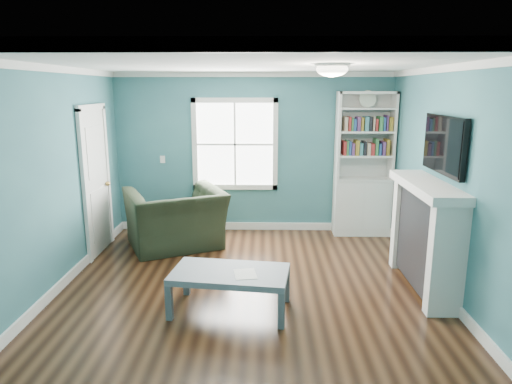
{
  "coord_description": "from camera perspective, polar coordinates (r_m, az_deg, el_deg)",
  "views": [
    {
      "loc": [
        0.18,
        -4.94,
        2.34
      ],
      "look_at": [
        0.08,
        0.4,
        1.13
      ],
      "focal_mm": 32.0,
      "sensor_mm": 36.0,
      "label": 1
    }
  ],
  "objects": [
    {
      "name": "floor",
      "position": [
        5.47,
        -0.95,
        -12.53
      ],
      "size": [
        5.0,
        5.0,
        0.0
      ],
      "primitive_type": "plane",
      "color": "black",
      "rests_on": "ground"
    },
    {
      "name": "room_walls",
      "position": [
        5.0,
        -1.02,
        4.08
      ],
      "size": [
        5.0,
        5.0,
        5.0
      ],
      "color": "#30606D",
      "rests_on": "ground"
    },
    {
      "name": "trim",
      "position": [
        5.07,
        -1.0,
        0.22
      ],
      "size": [
        4.5,
        5.0,
        2.6
      ],
      "color": "white",
      "rests_on": "ground"
    },
    {
      "name": "window",
      "position": [
        7.5,
        -2.65,
        5.96
      ],
      "size": [
        1.4,
        0.06,
        1.5
      ],
      "color": "white",
      "rests_on": "room_walls"
    },
    {
      "name": "bookshelf",
      "position": [
        7.55,
        13.19,
        1.64
      ],
      "size": [
        0.9,
        0.35,
        2.31
      ],
      "color": "silver",
      "rests_on": "ground"
    },
    {
      "name": "fireplace",
      "position": [
        5.74,
        20.42,
        -5.3
      ],
      "size": [
        0.44,
        1.58,
        1.3
      ],
      "color": "black",
      "rests_on": "ground"
    },
    {
      "name": "tv",
      "position": [
        5.56,
        22.47,
        5.49
      ],
      "size": [
        0.06,
        1.1,
        0.65
      ],
      "primitive_type": "cube",
      "color": "black",
      "rests_on": "fireplace"
    },
    {
      "name": "door",
      "position": [
        6.9,
        -19.36,
        1.48
      ],
      "size": [
        0.12,
        0.98,
        2.17
      ],
      "color": "silver",
      "rests_on": "ground"
    },
    {
      "name": "ceiling_fixture",
      "position": [
        5.1,
        9.5,
        14.99
      ],
      "size": [
        0.38,
        0.38,
        0.15
      ],
      "color": "white",
      "rests_on": "room_walls"
    },
    {
      "name": "light_switch",
      "position": [
        7.7,
        -11.6,
        4.02
      ],
      "size": [
        0.08,
        0.01,
        0.12
      ],
      "primitive_type": "cube",
      "color": "white",
      "rests_on": "room_walls"
    },
    {
      "name": "recliner",
      "position": [
        6.9,
        -10.06,
        -2.11
      ],
      "size": [
        1.59,
        1.37,
        1.18
      ],
      "primitive_type": "imported",
      "rotation": [
        0.0,
        0.0,
        -2.7
      ],
      "color": "black",
      "rests_on": "ground"
    },
    {
      "name": "coffee_table",
      "position": [
        4.94,
        -3.26,
        -10.47
      ],
      "size": [
        1.31,
        0.83,
        0.45
      ],
      "rotation": [
        0.0,
        0.0,
        -0.13
      ],
      "color": "#4C545B",
      "rests_on": "ground"
    },
    {
      "name": "paper_sheet",
      "position": [
        4.84,
        -1.36,
        -10.2
      ],
      "size": [
        0.27,
        0.32,
        0.0
      ],
      "primitive_type": "cube",
      "rotation": [
        0.0,
        0.0,
        0.16
      ],
      "color": "white",
      "rests_on": "coffee_table"
    }
  ]
}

